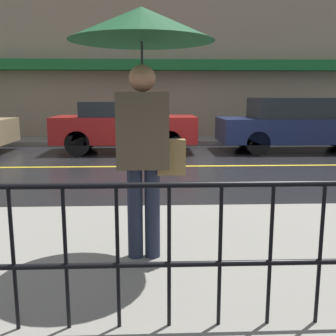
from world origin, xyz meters
TOP-DOWN VIEW (x-y plane):
  - ground_plane at (0.00, 0.00)m, footprint 80.00×80.00m
  - sidewalk_near at (0.00, -5.21)m, footprint 28.00×2.98m
  - sidewalk_far at (0.00, 4.57)m, footprint 28.00×1.69m
  - lane_marking at (0.00, 0.00)m, footprint 25.20×0.12m
  - building_storefront at (0.00, 5.54)m, footprint 28.00×0.85m
  - railing_foreground at (0.00, -6.45)m, footprint 12.00×0.04m
  - pedestrian at (-0.79, -5.37)m, footprint 1.18×1.18m
  - car_red at (-1.49, 2.44)m, footprint 3.91×1.74m
  - car_navy at (3.51, 2.44)m, footprint 4.68×1.76m

SIDE VIEW (x-z plane):
  - ground_plane at x=0.00m, z-range 0.00..0.00m
  - lane_marking at x=0.00m, z-range 0.00..0.01m
  - sidewalk_near at x=0.00m, z-range 0.00..0.15m
  - sidewalk_far at x=0.00m, z-range 0.00..0.15m
  - railing_foreground at x=0.00m, z-range 0.26..1.17m
  - car_red at x=-1.49m, z-range 0.03..1.44m
  - car_navy at x=3.51m, z-range 0.01..1.52m
  - pedestrian at x=-0.79m, z-range 0.82..2.92m
  - building_storefront at x=0.00m, z-range -0.04..6.54m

